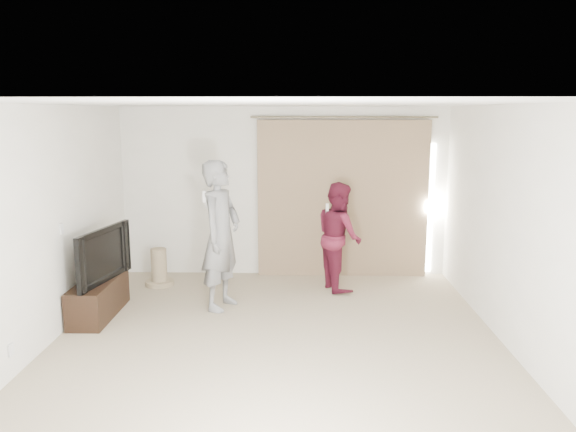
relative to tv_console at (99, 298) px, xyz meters
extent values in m
plane|color=tan|center=(2.27, -0.82, -0.23)|extent=(5.50, 5.50, 0.00)
cube|color=white|center=(2.27, 1.93, 1.07)|extent=(5.00, 0.04, 2.60)
cube|color=white|center=(-0.23, -0.82, 1.07)|extent=(0.04, 5.50, 2.60)
cube|color=white|center=(-0.22, -0.42, 0.97)|extent=(0.02, 0.08, 0.12)
cube|color=white|center=(-0.22, -1.72, 0.07)|extent=(0.02, 0.08, 0.12)
cube|color=silver|center=(2.27, -0.82, 2.37)|extent=(5.00, 5.50, 0.01)
cube|color=#8E7257|center=(3.17, 1.86, 0.97)|extent=(2.60, 0.10, 2.40)
cylinder|color=#6C644C|center=(3.17, 1.86, 2.21)|extent=(2.80, 0.03, 0.03)
cube|color=white|center=(4.53, 1.90, 0.82)|extent=(0.08, 0.04, 2.00)
cube|color=black|center=(0.00, 0.00, 0.00)|extent=(0.41, 1.18, 0.46)
imported|color=black|center=(0.00, 0.00, 0.56)|extent=(0.38, 1.17, 0.67)
cylinder|color=tan|center=(0.44, 1.27, -0.19)|extent=(0.41, 0.41, 0.07)
cylinder|color=tan|center=(0.44, 1.27, 0.08)|extent=(0.23, 0.23, 0.48)
imported|color=slate|center=(1.50, 0.34, 0.74)|extent=(0.67, 0.82, 1.93)
cube|color=white|center=(1.32, 0.24, 1.25)|extent=(0.04, 0.04, 0.14)
cube|color=white|center=(1.32, 0.46, 1.12)|extent=(0.05, 0.05, 0.09)
imported|color=#5A1528|center=(3.07, 1.18, 0.55)|extent=(0.79, 0.89, 1.55)
cube|color=white|center=(2.89, 1.08, 0.96)|extent=(0.04, 0.04, 0.14)
cube|color=white|center=(2.89, 1.30, 0.86)|extent=(0.05, 0.05, 0.09)
camera|label=1|loc=(2.52, -6.65, 2.29)|focal=35.00mm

